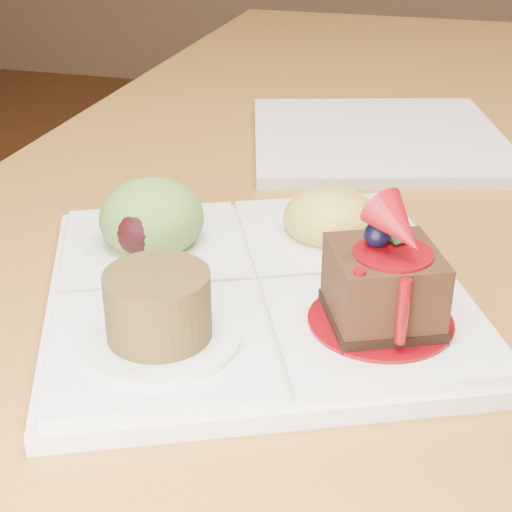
# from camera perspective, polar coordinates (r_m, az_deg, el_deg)

# --- Properties ---
(dining_table) EXTENTS (1.00, 1.80, 0.75)m
(dining_table) POSITION_cam_1_polar(r_m,az_deg,el_deg) (0.74, 17.54, -1.74)
(dining_table) COLOR #9B6328
(dining_table) RESTS_ON ground
(sampler_plate) EXTENTS (0.37, 0.37, 0.11)m
(sampler_plate) POSITION_cam_1_polar(r_m,az_deg,el_deg) (0.54, -0.33, -1.05)
(sampler_plate) COLOR silver
(sampler_plate) RESTS_ON dining_table
(second_plate) EXTENTS (0.33, 0.33, 0.01)m
(second_plate) POSITION_cam_1_polar(r_m,az_deg,el_deg) (0.86, 8.86, 8.46)
(second_plate) COLOR silver
(second_plate) RESTS_ON dining_table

